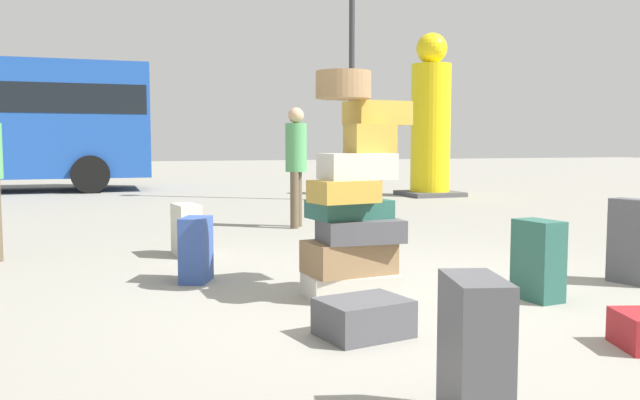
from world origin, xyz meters
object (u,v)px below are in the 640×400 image
at_px(suitcase_charcoal_left_side, 364,317).
at_px(yellow_dummy_statue, 431,125).
at_px(suitcase_charcoal_upright_blue, 634,242).
at_px(suitcase_navy_right_side, 196,250).
at_px(suitcase_cream_foreground_far, 186,230).
at_px(person_tourist_with_camera, 296,157).
at_px(suitcase_teal_behind_tower, 538,260).
at_px(suitcase_charcoal_white_trunk, 475,353).
at_px(suitcase_tower, 354,203).
at_px(lamp_post, 352,9).

xyz_separation_m(suitcase_charcoal_left_side, yellow_dummy_statue, (5.61, 9.60, 1.49)).
height_order(suitcase_charcoal_upright_blue, suitcase_navy_right_side, suitcase_charcoal_upright_blue).
distance_m(suitcase_cream_foreground_far, person_tourist_with_camera, 2.70).
bearing_deg(suitcase_charcoal_left_side, suitcase_teal_behind_tower, 4.21).
bearing_deg(suitcase_charcoal_upright_blue, suitcase_cream_foreground_far, 126.27).
bearing_deg(suitcase_charcoal_left_side, suitcase_cream_foreground_far, 90.09).
height_order(suitcase_charcoal_white_trunk, person_tourist_with_camera, person_tourist_with_camera).
height_order(suitcase_charcoal_upright_blue, person_tourist_with_camera, person_tourist_with_camera).
bearing_deg(suitcase_cream_foreground_far, suitcase_charcoal_left_side, -86.91).
height_order(suitcase_navy_right_side, yellow_dummy_statue, yellow_dummy_statue).
xyz_separation_m(suitcase_tower, yellow_dummy_statue, (5.27, 8.58, 0.88)).
height_order(suitcase_tower, lamp_post, lamp_post).
relative_size(suitcase_tower, lamp_post, 0.29).
distance_m(suitcase_teal_behind_tower, yellow_dummy_statue, 10.07).
height_order(suitcase_charcoal_upright_blue, lamp_post, lamp_post).
distance_m(yellow_dummy_statue, lamp_post, 3.20).
xyz_separation_m(suitcase_tower, suitcase_teal_behind_tower, (1.27, -0.58, -0.42)).
bearing_deg(suitcase_teal_behind_tower, lamp_post, 70.61).
bearing_deg(lamp_post, suitcase_teal_behind_tower, -102.24).
height_order(suitcase_teal_behind_tower, suitcase_cream_foreground_far, suitcase_teal_behind_tower).
height_order(suitcase_charcoal_white_trunk, lamp_post, lamp_post).
distance_m(suitcase_tower, suitcase_cream_foreground_far, 2.52).
bearing_deg(person_tourist_with_camera, lamp_post, 177.76).
bearing_deg(yellow_dummy_statue, suitcase_cream_foreground_far, -134.84).
bearing_deg(person_tourist_with_camera, suitcase_navy_right_side, -0.77).
bearing_deg(yellow_dummy_statue, suitcase_charcoal_upright_blue, -107.78).
bearing_deg(person_tourist_with_camera, yellow_dummy_statue, 163.80).
bearing_deg(lamp_post, suitcase_tower, -111.41).
xyz_separation_m(suitcase_charcoal_upright_blue, suitcase_charcoal_white_trunk, (-2.82, -2.04, -0.04)).
relative_size(suitcase_charcoal_upright_blue, suitcase_charcoal_left_side, 1.37).
bearing_deg(suitcase_tower, suitcase_charcoal_upright_blue, -8.17).
bearing_deg(suitcase_cream_foreground_far, yellow_dummy_statue, 37.02).
bearing_deg(suitcase_navy_right_side, lamp_post, 83.06).
bearing_deg(lamp_post, suitcase_cream_foreground_far, -125.83).
bearing_deg(yellow_dummy_statue, suitcase_charcoal_left_side, -120.32).
bearing_deg(suitcase_charcoal_left_side, suitcase_navy_right_side, 99.86).
bearing_deg(suitcase_charcoal_white_trunk, suitcase_cream_foreground_far, 112.31).
distance_m(suitcase_tower, person_tourist_with_camera, 4.25).
distance_m(suitcase_navy_right_side, person_tourist_with_camera, 3.81).
height_order(suitcase_teal_behind_tower, lamp_post, lamp_post).
distance_m(suitcase_charcoal_upright_blue, suitcase_charcoal_white_trunk, 3.49).
relative_size(suitcase_tower, suitcase_charcoal_upright_blue, 2.41).
bearing_deg(yellow_dummy_statue, suitcase_navy_right_side, -129.74).
distance_m(suitcase_cream_foreground_far, suitcase_navy_right_side, 1.35).
distance_m(suitcase_cream_foreground_far, suitcase_charcoal_left_side, 3.36).
xyz_separation_m(suitcase_cream_foreground_far, lamp_post, (4.13, 5.72, 3.64)).
height_order(suitcase_charcoal_upright_blue, suitcase_charcoal_left_side, suitcase_charcoal_upright_blue).
bearing_deg(yellow_dummy_statue, suitcase_tower, -121.58).
distance_m(person_tourist_with_camera, lamp_post, 5.35).
distance_m(suitcase_charcoal_left_side, person_tourist_with_camera, 5.38).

